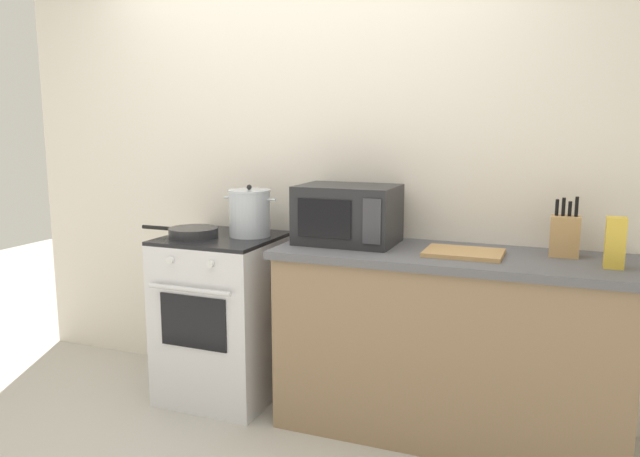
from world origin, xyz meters
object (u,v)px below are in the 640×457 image
(microwave, at_px, (348,214))
(knife_block, at_px, (565,235))
(pasta_box, at_px, (615,243))
(frying_pan, at_px, (192,232))
(cutting_board, at_px, (464,253))
(stove, at_px, (224,317))
(stock_pot, at_px, (250,213))

(microwave, bearing_deg, knife_block, 3.39)
(microwave, height_order, pasta_box, microwave)
(frying_pan, relative_size, knife_block, 1.66)
(microwave, distance_m, cutting_board, 0.63)
(stove, relative_size, frying_pan, 1.96)
(pasta_box, bearing_deg, stove, 179.15)
(stock_pot, bearing_deg, frying_pan, -154.31)
(stove, distance_m, knife_block, 1.85)
(cutting_board, xyz_separation_m, knife_block, (0.44, 0.14, 0.09))
(stock_pot, distance_m, frying_pan, 0.33)
(stove, relative_size, knife_block, 3.26)
(knife_block, height_order, pasta_box, knife_block)
(stock_pot, height_order, cutting_board, stock_pot)
(cutting_board, bearing_deg, microwave, 172.68)
(stock_pot, height_order, microwave, microwave)
(frying_pan, distance_m, microwave, 0.87)
(pasta_box, bearing_deg, frying_pan, -178.89)
(stove, bearing_deg, microwave, 6.38)
(stock_pot, xyz_separation_m, knife_block, (1.61, 0.07, -0.03))
(stove, xyz_separation_m, knife_block, (1.75, 0.14, 0.56))
(cutting_board, bearing_deg, stove, -179.95)
(stock_pot, relative_size, pasta_box, 1.44)
(knife_block, relative_size, pasta_box, 1.28)
(stock_pot, height_order, pasta_box, stock_pot)
(pasta_box, bearing_deg, microwave, 175.04)
(frying_pan, bearing_deg, stock_pot, 25.69)
(cutting_board, bearing_deg, frying_pan, -177.23)
(frying_pan, relative_size, cutting_board, 1.30)
(cutting_board, relative_size, knife_block, 1.28)
(cutting_board, xyz_separation_m, pasta_box, (0.64, -0.03, 0.10))
(stove, xyz_separation_m, frying_pan, (-0.14, -0.07, 0.48))
(frying_pan, bearing_deg, microwave, 9.94)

